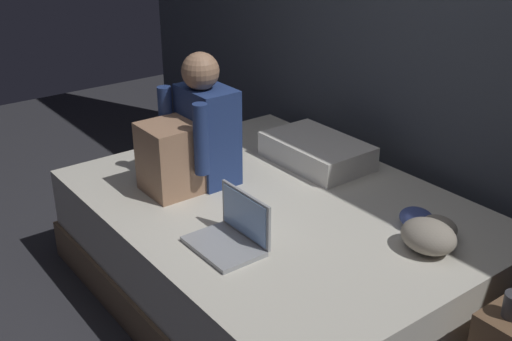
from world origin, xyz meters
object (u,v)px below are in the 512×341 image
(bed, at_px, (277,248))
(person_sitting, at_px, (192,137))
(pillow, at_px, (317,151))
(laptop, at_px, (232,233))
(clothes_pile, at_px, (428,231))

(bed, distance_m, person_sitting, 0.68)
(person_sitting, height_order, pillow, person_sitting)
(laptop, distance_m, clothes_pile, 0.81)
(laptop, distance_m, pillow, 0.94)
(bed, relative_size, pillow, 3.57)
(person_sitting, bearing_deg, pillow, 75.24)
(person_sitting, distance_m, pillow, 0.71)
(pillow, distance_m, clothes_pile, 0.92)
(pillow, bearing_deg, laptop, -63.61)
(person_sitting, distance_m, clothes_pile, 1.18)
(bed, height_order, clothes_pile, clothes_pile)
(person_sitting, distance_m, laptop, 0.65)
(laptop, height_order, pillow, laptop)
(bed, height_order, pillow, pillow)
(bed, xyz_separation_m, person_sitting, (-0.40, -0.21, 0.51))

